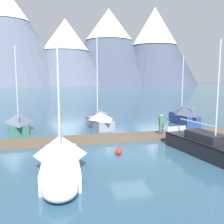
# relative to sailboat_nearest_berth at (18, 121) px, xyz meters

# --- Properties ---
(ground_plane) EXTENTS (700.00, 700.00, 0.00)m
(ground_plane) POSITION_rel_sailboat_nearest_berth_xyz_m (8.47, -9.90, -0.82)
(ground_plane) COLOR #335B75
(mountain_central_massif) EXTENTS (92.05, 92.05, 68.87)m
(mountain_central_massif) POSITION_rel_sailboat_nearest_berth_xyz_m (-31.42, 172.89, 34.48)
(mountain_central_massif) COLOR slate
(mountain_central_massif) RESTS_ON ground
(mountain_shoulder_ridge) EXTENTS (70.14, 70.14, 49.80)m
(mountain_shoulder_ridge) POSITION_rel_sailboat_nearest_berth_xyz_m (9.76, 171.98, 25.47)
(mountain_shoulder_ridge) COLOR slate
(mountain_shoulder_ridge) RESTS_ON ground
(mountain_east_summit) EXTENTS (89.61, 89.61, 63.22)m
(mountain_east_summit) POSITION_rel_sailboat_nearest_berth_xyz_m (46.39, 187.42, 32.14)
(mountain_east_summit) COLOR #424C60
(mountain_east_summit) RESTS_ON ground
(mountain_rear_spur) EXTENTS (71.71, 71.71, 62.93)m
(mountain_rear_spur) POSITION_rel_sailboat_nearest_berth_xyz_m (82.59, 175.02, 32.47)
(mountain_rear_spur) COLOR #424C60
(mountain_rear_spur) RESTS_ON ground
(dock) EXTENTS (22.10, 2.71, 0.30)m
(dock) POSITION_rel_sailboat_nearest_berth_xyz_m (8.47, -5.90, -0.67)
(dock) COLOR brown
(dock) RESTS_ON ground
(sailboat_nearest_berth) EXTENTS (2.71, 7.46, 8.06)m
(sailboat_nearest_berth) POSITION_rel_sailboat_nearest_berth_xyz_m (0.00, 0.00, 0.00)
(sailboat_nearest_berth) COLOR #336B56
(sailboat_nearest_berth) RESTS_ON ground
(sailboat_second_berth) EXTENTS (2.11, 6.48, 7.05)m
(sailboat_second_berth) POSITION_rel_sailboat_nearest_berth_xyz_m (3.91, -12.53, 0.08)
(sailboat_second_berth) COLOR white
(sailboat_second_berth) RESTS_ON ground
(sailboat_mid_dock_port) EXTENTS (2.45, 5.52, 9.36)m
(sailboat_mid_dock_port) POSITION_rel_sailboat_nearest_berth_xyz_m (7.83, -0.56, -0.01)
(sailboat_mid_dock_port) COLOR #93939E
(sailboat_mid_dock_port) RESTS_ON ground
(sailboat_mid_dock_starboard) EXTENTS (2.89, 7.47, 7.20)m
(sailboat_mid_dock_starboard) POSITION_rel_sailboat_nearest_berth_xyz_m (13.15, -11.60, -0.21)
(sailboat_mid_dock_starboard) COLOR black
(sailboat_mid_dock_starboard) RESTS_ON ground
(sailboat_far_berth) EXTENTS (1.96, 5.81, 7.49)m
(sailboat_far_berth) POSITION_rel_sailboat_nearest_berth_xyz_m (17.34, -0.18, 0.13)
(sailboat_far_berth) COLOR navy
(sailboat_far_berth) RESTS_ON ground
(person_on_dock) EXTENTS (0.59, 0.24, 1.69)m
(person_on_dock) POSITION_rel_sailboat_nearest_berth_xyz_m (12.20, -6.12, 0.44)
(person_on_dock) COLOR #384256
(person_on_dock) RESTS_ON dock
(mooring_buoy_channel_marker) EXTENTS (0.45, 0.45, 0.53)m
(mooring_buoy_channel_marker) POSITION_rel_sailboat_nearest_berth_xyz_m (7.63, -9.95, -0.59)
(mooring_buoy_channel_marker) COLOR red
(mooring_buoy_channel_marker) RESTS_ON ground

